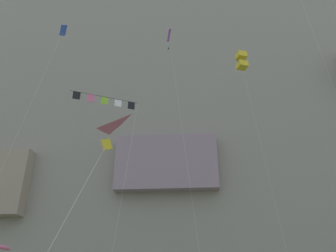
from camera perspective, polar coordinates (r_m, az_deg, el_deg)
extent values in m
cube|color=gray|center=(67.95, 0.67, 8.56)|extent=(180.00, 25.11, 84.14)
cube|color=gray|center=(45.62, -0.26, -6.48)|extent=(13.52, 2.97, 7.48)
pyramid|color=pink|center=(12.05, -12.29, -2.46)|extent=(1.60, 1.72, 0.42)
cube|color=yellow|center=(12.18, -10.33, -3.07)|extent=(0.40, 0.31, 0.49)
cylinder|color=black|center=(27.37, -10.61, 4.85)|extent=(4.93, 2.38, 0.03)
cube|color=black|center=(27.57, -6.23, 3.44)|extent=(0.54, 0.31, 0.62)
cube|color=white|center=(27.36, -8.43, 3.84)|extent=(0.54, 0.32, 0.62)
cube|color=#8CCC33|center=(27.20, -10.67, 4.23)|extent=(0.52, 0.28, 0.62)
cube|color=pink|center=(27.07, -12.93, 4.62)|extent=(0.54, 0.31, 0.62)
cube|color=black|center=(26.99, -15.21, 5.01)|extent=(0.55, 0.33, 0.62)
cylinder|color=silver|center=(23.12, -7.93, -12.40)|extent=(1.02, 3.55, 16.99)
ellipsoid|color=pink|center=(37.11, -25.99, -18.00)|extent=(0.86, 1.44, 0.52)
cube|color=purple|center=(36.76, 0.18, 15.09)|extent=(0.40, 2.22, 2.18)
cylinder|color=black|center=(36.76, 0.18, 15.09)|extent=(0.48, 0.17, 1.78)
cube|color=yellow|center=(36.21, 0.24, 14.12)|extent=(0.04, 0.26, 0.13)
cube|color=#38B2D1|center=(35.92, 0.25, 13.57)|extent=(0.13, 0.25, 0.13)
cube|color=black|center=(35.63, 0.09, 12.99)|extent=(0.16, 0.23, 0.13)
cylinder|color=silver|center=(27.35, 2.85, -3.70)|extent=(2.85, 4.46, 27.08)
cube|color=blue|center=(37.88, -17.28, 15.20)|extent=(0.45, 1.85, 1.79)
cylinder|color=black|center=(37.88, -17.28, 15.20)|extent=(0.55, 0.31, 1.42)
cube|color=navy|center=(37.42, -17.35, 14.42)|extent=(0.08, 0.22, 0.11)
cube|color=#8CCC33|center=(37.17, -17.43, 13.97)|extent=(0.12, 0.20, 0.11)
cube|color=orange|center=(36.97, -17.66, 13.49)|extent=(0.14, 0.19, 0.11)
cylinder|color=silver|center=(29.68, -24.81, -2.95)|extent=(2.86, 4.37, 27.19)
cube|color=yellow|center=(39.10, 12.25, 11.52)|extent=(1.28, 1.28, 0.70)
cube|color=yellow|center=(38.34, 12.44, 10.00)|extent=(1.28, 1.28, 0.70)
cylinder|color=black|center=(38.79, 13.01, 10.77)|extent=(0.03, 0.03, 1.88)
cylinder|color=black|center=(38.65, 11.68, 10.76)|extent=(0.03, 0.03, 1.88)
cylinder|color=silver|center=(31.79, 16.58, -7.90)|extent=(1.89, 2.05, 25.02)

